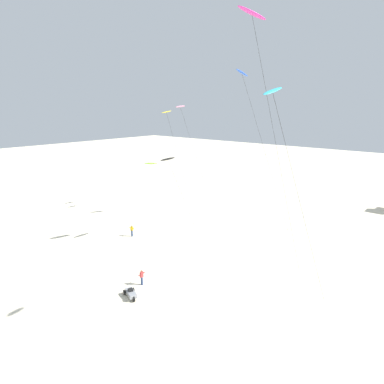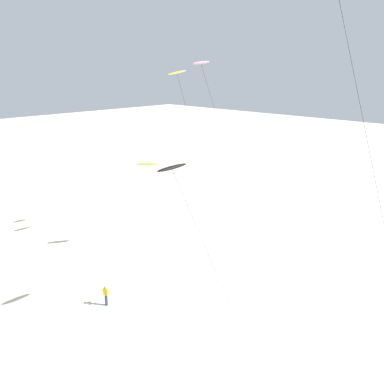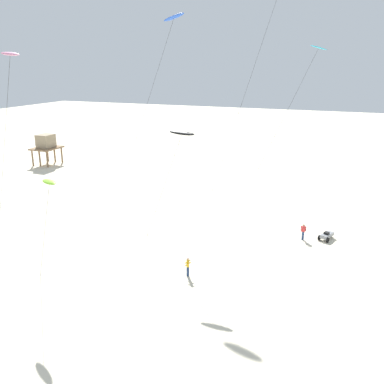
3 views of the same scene
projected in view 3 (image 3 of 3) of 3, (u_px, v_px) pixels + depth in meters
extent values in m
plane|color=beige|center=(310.00, 262.00, 37.20)|extent=(260.00, 260.00, 0.00)
ellipsoid|color=pink|center=(10.00, 54.00, 31.64)|extent=(0.83, 2.07, 0.48)
cylinder|color=#262626|center=(3.00, 162.00, 36.27)|extent=(1.85, 6.47, 17.84)
ellipsoid|color=black|center=(182.00, 133.00, 36.65)|extent=(0.81, 2.51, 0.53)
cylinder|color=#262626|center=(163.00, 189.00, 39.74)|extent=(1.33, 4.62, 11.18)
ellipsoid|color=#33BFE0|center=(319.00, 48.00, 48.28)|extent=(0.78, 2.06, 0.76)
cylinder|color=#262626|center=(280.00, 125.00, 53.62)|extent=(2.36, 8.29, 18.95)
cylinder|color=#262626|center=(242.00, 103.00, 50.30)|extent=(2.40, 8.43, 25.22)
ellipsoid|color=#8CD833|center=(49.00, 182.00, 30.55)|extent=(1.57, 2.25, 0.51)
cylinder|color=#262626|center=(45.00, 232.00, 32.69)|extent=(0.79, 2.73, 8.69)
ellipsoid|color=blue|center=(174.00, 17.00, 42.30)|extent=(0.77, 2.46, 1.05)
cylinder|color=#262626|center=(142.00, 120.00, 48.52)|extent=(2.79, 9.80, 21.70)
cylinder|color=navy|center=(188.00, 271.00, 34.67)|extent=(0.22, 0.22, 0.88)
cube|color=gold|center=(188.00, 263.00, 34.45)|extent=(0.39, 0.33, 0.58)
sphere|color=tan|center=(188.00, 259.00, 34.33)|extent=(0.20, 0.20, 0.20)
cylinder|color=gold|center=(188.00, 264.00, 34.22)|extent=(0.30, 0.49, 0.39)
cylinder|color=gold|center=(188.00, 262.00, 34.64)|extent=(0.30, 0.49, 0.39)
cylinder|color=navy|center=(303.00, 236.00, 41.83)|extent=(0.22, 0.22, 0.88)
cube|color=red|center=(303.00, 229.00, 41.62)|extent=(0.23, 0.36, 0.58)
sphere|color=#9E7051|center=(304.00, 225.00, 41.50)|extent=(0.20, 0.20, 0.20)
cylinder|color=red|center=(306.00, 229.00, 41.54)|extent=(0.51, 0.14, 0.39)
cylinder|color=red|center=(301.00, 228.00, 41.66)|extent=(0.51, 0.14, 0.39)
cylinder|color=#846647|center=(47.00, 159.00, 70.77)|extent=(0.28, 0.28, 2.80)
cylinder|color=#846647|center=(62.00, 155.00, 74.21)|extent=(0.28, 0.28, 2.80)
cylinder|color=#846647|center=(33.00, 158.00, 71.90)|extent=(0.28, 0.28, 2.80)
cylinder|color=#846647|center=(48.00, 154.00, 75.34)|extent=(0.28, 0.28, 2.80)
cylinder|color=#846647|center=(40.00, 159.00, 71.34)|extent=(0.28, 0.28, 2.80)
cylinder|color=#846647|center=(55.00, 154.00, 74.78)|extent=(0.28, 0.28, 2.80)
cube|color=#846647|center=(47.00, 148.00, 72.60)|extent=(4.85, 3.99, 0.24)
cube|color=#9E896B|center=(46.00, 141.00, 72.22)|extent=(2.67, 2.40, 2.29)
cube|color=gray|center=(327.00, 235.00, 41.94)|extent=(1.84, 1.29, 0.36)
cube|color=black|center=(327.00, 233.00, 41.76)|extent=(0.57, 0.57, 0.20)
cylinder|color=black|center=(330.00, 235.00, 42.55)|extent=(0.53, 0.31, 0.52)
cylinder|color=black|center=(319.00, 238.00, 41.80)|extent=(0.53, 0.31, 0.52)
cylinder|color=black|center=(328.00, 240.00, 41.20)|extent=(0.53, 0.31, 0.52)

